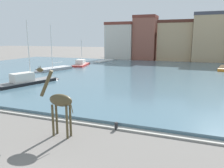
{
  "coord_description": "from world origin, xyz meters",
  "views": [
    {
      "loc": [
        5.88,
        -5.07,
        6.11
      ],
      "look_at": [
        -0.9,
        12.84,
        2.2
      ],
      "focal_mm": 35.68,
      "sensor_mm": 36.0,
      "label": 1
    }
  ],
  "objects_px": {
    "giraffe_statue": "(59,101)",
    "mooring_bollard": "(116,126)",
    "sailboat_white": "(106,61)",
    "sailboat_black": "(30,82)",
    "sailboat_grey": "(52,70)",
    "sailboat_red": "(82,64)"
  },
  "relations": [
    {
      "from": "sailboat_red",
      "to": "sailboat_black",
      "type": "relative_size",
      "value": 0.91
    },
    {
      "from": "sailboat_red",
      "to": "sailboat_grey",
      "type": "distance_m",
      "value": 9.48
    },
    {
      "from": "sailboat_grey",
      "to": "mooring_bollard",
      "type": "xyz_separation_m",
      "value": [
        20.0,
        -20.62,
        -0.2
      ]
    },
    {
      "from": "sailboat_white",
      "to": "mooring_bollard",
      "type": "xyz_separation_m",
      "value": [
        17.24,
        -40.16,
        -0.12
      ]
    },
    {
      "from": "sailboat_white",
      "to": "sailboat_black",
      "type": "height_order",
      "value": "sailboat_white"
    },
    {
      "from": "giraffe_statue",
      "to": "mooring_bollard",
      "type": "height_order",
      "value": "giraffe_statue"
    },
    {
      "from": "sailboat_black",
      "to": "sailboat_white",
      "type": "bearing_deg",
      "value": 93.6
    },
    {
      "from": "sailboat_red",
      "to": "sailboat_black",
      "type": "xyz_separation_m",
      "value": [
        3.54,
        -20.64,
        0.07
      ]
    },
    {
      "from": "sailboat_grey",
      "to": "mooring_bollard",
      "type": "relative_size",
      "value": 17.38
    },
    {
      "from": "sailboat_red",
      "to": "sailboat_white",
      "type": "height_order",
      "value": "sailboat_white"
    },
    {
      "from": "sailboat_black",
      "to": "mooring_bollard",
      "type": "height_order",
      "value": "sailboat_black"
    },
    {
      "from": "giraffe_statue",
      "to": "sailboat_grey",
      "type": "bearing_deg",
      "value": 126.67
    },
    {
      "from": "sailboat_red",
      "to": "mooring_bollard",
      "type": "height_order",
      "value": "sailboat_red"
    },
    {
      "from": "sailboat_black",
      "to": "giraffe_statue",
      "type": "bearing_deg",
      "value": -43.31
    },
    {
      "from": "giraffe_statue",
      "to": "sailboat_white",
      "type": "bearing_deg",
      "value": 108.56
    },
    {
      "from": "sailboat_black",
      "to": "mooring_bollard",
      "type": "bearing_deg",
      "value": -31.54
    },
    {
      "from": "mooring_bollard",
      "to": "sailboat_white",
      "type": "bearing_deg",
      "value": 113.23
    },
    {
      "from": "sailboat_black",
      "to": "sailboat_grey",
      "type": "distance_m",
      "value": 12.18
    },
    {
      "from": "giraffe_statue",
      "to": "sailboat_red",
      "type": "height_order",
      "value": "sailboat_red"
    },
    {
      "from": "giraffe_statue",
      "to": "sailboat_black",
      "type": "relative_size",
      "value": 0.49
    },
    {
      "from": "sailboat_red",
      "to": "mooring_bollard",
      "type": "relative_size",
      "value": 16.68
    },
    {
      "from": "sailboat_red",
      "to": "sailboat_grey",
      "type": "bearing_deg",
      "value": -97.05
    }
  ]
}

